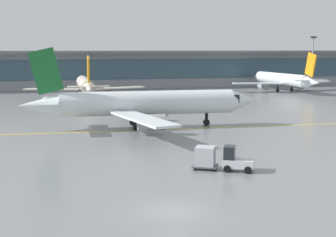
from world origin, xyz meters
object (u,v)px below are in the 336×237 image
(cargo_dolly_lead, at_px, (205,157))
(apron_light_mast_1, at_px, (313,59))
(taxiing_regional_jet, at_px, (145,104))
(baggage_tug, at_px, (236,160))
(gate_airplane_2, at_px, (282,79))
(gate_airplane_1, at_px, (85,85))

(cargo_dolly_lead, height_order, apron_light_mast_1, apron_light_mast_1)
(taxiing_regional_jet, distance_m, cargo_dolly_lead, 22.21)
(taxiing_regional_jet, distance_m, baggage_tug, 23.59)
(baggage_tug, relative_size, apron_light_mast_1, 0.22)
(baggage_tug, height_order, apron_light_mast_1, apron_light_mast_1)
(gate_airplane_2, distance_m, taxiing_regional_jet, 60.37)
(gate_airplane_1, xyz_separation_m, gate_airplane_2, (46.90, 4.23, 0.15))
(gate_airplane_2, xyz_separation_m, baggage_tug, (-38.43, -66.91, -1.92))
(gate_airplane_1, bearing_deg, gate_airplane_2, -84.90)
(gate_airplane_2, xyz_separation_m, apron_light_mast_1, (13.63, 9.69, 4.54))
(gate_airplane_1, xyz_separation_m, cargo_dolly_lead, (6.17, -61.52, -1.61))
(taxiing_regional_jet, bearing_deg, cargo_dolly_lead, -84.98)
(gate_airplane_1, height_order, gate_airplane_2, gate_airplane_2)
(baggage_tug, bearing_deg, cargo_dolly_lead, 180.00)
(gate_airplane_1, height_order, baggage_tug, gate_airplane_1)
(apron_light_mast_1, bearing_deg, taxiing_regional_jet, -136.05)
(taxiing_regional_jet, bearing_deg, gate_airplane_1, 100.01)
(gate_airplane_2, xyz_separation_m, cargo_dolly_lead, (-40.73, -65.74, -1.76))
(cargo_dolly_lead, bearing_deg, gate_airplane_2, 85.01)
(cargo_dolly_lead, bearing_deg, apron_light_mast_1, 81.01)
(gate_airplane_2, bearing_deg, gate_airplane_1, 90.19)
(gate_airplane_2, height_order, baggage_tug, gate_airplane_2)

